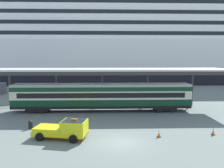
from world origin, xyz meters
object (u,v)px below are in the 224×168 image
object	(u,v)px
train_carriage	(102,96)
traffic_cone_near	(159,134)
quay_bollard	(30,124)
cruise_ship	(147,43)
traffic_cone_mid	(213,131)
service_truck	(65,129)

from	to	relation	value
train_carriage	traffic_cone_near	distance (m)	12.53
quay_bollard	cruise_ship	bearing A→B (deg)	65.90
traffic_cone_near	quay_bollard	distance (m)	14.03
traffic_cone_mid	quay_bollard	bearing A→B (deg)	172.55
service_truck	quay_bollard	size ratio (longest dim) A/B	5.72
train_carriage	traffic_cone_near	bearing A→B (deg)	-61.76
traffic_cone_mid	quay_bollard	xyz separation A→B (m)	(-19.43, 2.54, 0.14)
service_truck	traffic_cone_mid	xyz separation A→B (m)	(14.98, 0.58, -0.61)
traffic_cone_mid	traffic_cone_near	bearing A→B (deg)	-175.49
cruise_ship	quay_bollard	bearing A→B (deg)	-114.10
quay_bollard	service_truck	bearing A→B (deg)	-35.08
cruise_ship	traffic_cone_mid	bearing A→B (deg)	-93.19
train_carriage	traffic_cone_near	world-z (taller)	train_carriage
train_carriage	quay_bollard	size ratio (longest dim) A/B	26.93
cruise_ship	service_truck	bearing A→B (deg)	-108.63
train_carriage	traffic_cone_mid	distance (m)	15.72
traffic_cone_near	quay_bollard	xyz separation A→B (m)	(-13.71, 2.99, 0.17)
traffic_cone_near	train_carriage	bearing A→B (deg)	118.24
traffic_cone_mid	quay_bollard	distance (m)	19.60
cruise_ship	traffic_cone_near	bearing A→B (deg)	-99.28
cruise_ship	traffic_cone_near	xyz separation A→B (m)	(-8.66, -52.99, -12.74)
service_truck	quay_bollard	world-z (taller)	service_truck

